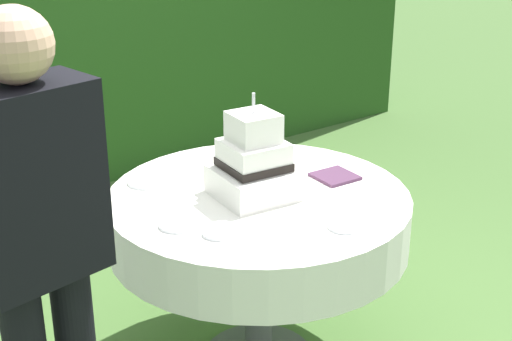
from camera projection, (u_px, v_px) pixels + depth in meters
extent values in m
cylinder|color=#4C4C51|center=(258.00, 284.00, 2.96)|extent=(0.11, 0.11, 0.73)
cylinder|color=olive|center=(259.00, 198.00, 2.82)|extent=(1.13, 1.13, 0.03)
cylinder|color=white|center=(259.00, 218.00, 2.85)|extent=(1.16, 1.16, 0.20)
cube|color=white|center=(253.00, 182.00, 2.78)|extent=(0.31, 0.31, 0.11)
cube|color=white|center=(253.00, 155.00, 2.74)|extent=(0.23, 0.23, 0.11)
cube|color=black|center=(253.00, 164.00, 2.75)|extent=(0.24, 0.24, 0.03)
cube|color=white|center=(253.00, 127.00, 2.70)|extent=(0.18, 0.18, 0.11)
sphere|color=#C6599E|center=(263.00, 148.00, 2.89)|extent=(0.10, 0.10, 0.10)
cylinder|color=silver|center=(253.00, 103.00, 2.66)|extent=(0.01, 0.01, 0.08)
cylinder|color=white|center=(147.00, 182.00, 2.91)|extent=(0.15, 0.15, 0.01)
cylinder|color=white|center=(178.00, 224.00, 2.56)|extent=(0.13, 0.13, 0.01)
cylinder|color=white|center=(344.00, 226.00, 2.54)|extent=(0.11, 0.11, 0.01)
cylinder|color=white|center=(218.00, 233.00, 2.50)|extent=(0.11, 0.11, 0.01)
cube|color=#4C2D47|center=(335.00, 176.00, 2.96)|extent=(0.16, 0.16, 0.01)
cylinder|color=white|center=(18.00, 330.00, 2.90)|extent=(0.03, 0.03, 0.45)
cube|color=black|center=(31.00, 184.00, 1.96)|extent=(0.39, 0.26, 0.55)
sphere|color=tan|center=(14.00, 45.00, 1.82)|extent=(0.20, 0.20, 0.20)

